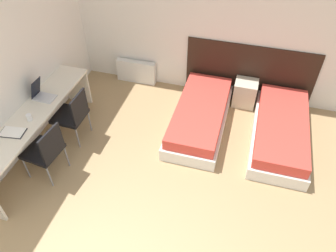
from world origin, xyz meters
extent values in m
cube|color=silver|center=(0.00, 3.95, 1.35)|extent=(5.35, 0.05, 2.70)
cube|color=silver|center=(-2.20, 1.96, 1.35)|extent=(0.05, 4.93, 2.70)
cube|color=black|center=(1.01, 3.91, 0.54)|extent=(2.27, 0.03, 1.08)
cube|color=silver|center=(0.35, 2.91, 0.11)|extent=(0.85, 1.94, 0.22)
cube|color=#CC3D33|center=(0.35, 2.91, 0.31)|extent=(0.77, 1.86, 0.19)
cube|color=silver|center=(1.66, 2.91, 0.11)|extent=(0.85, 1.94, 0.22)
cube|color=#CC3D33|center=(1.66, 2.91, 0.31)|extent=(0.77, 1.86, 0.19)
cube|color=beige|center=(1.01, 3.70, 0.24)|extent=(0.40, 0.36, 0.48)
cube|color=silver|center=(-1.13, 3.83, 0.23)|extent=(0.78, 0.12, 0.45)
cube|color=beige|center=(-1.92, 1.68, 0.70)|extent=(0.51, 2.58, 0.04)
cube|color=beige|center=(-1.92, 2.95, 0.34)|extent=(0.46, 0.04, 0.69)
cube|color=black|center=(-1.58, 2.07, 0.44)|extent=(0.47, 0.47, 0.05)
cube|color=black|center=(-1.37, 2.07, 0.68)|extent=(0.04, 0.42, 0.43)
cylinder|color=slate|center=(-1.79, 1.87, 0.21)|extent=(0.02, 0.02, 0.42)
cylinder|color=slate|center=(-1.78, 2.28, 0.21)|extent=(0.02, 0.02, 0.42)
cylinder|color=slate|center=(-1.38, 1.86, 0.21)|extent=(0.02, 0.02, 0.42)
cylinder|color=slate|center=(-1.38, 2.27, 0.21)|extent=(0.02, 0.02, 0.42)
cube|color=black|center=(-1.58, 1.29, 0.44)|extent=(0.52, 0.52, 0.05)
cube|color=black|center=(-1.37, 1.27, 0.68)|extent=(0.08, 0.42, 0.43)
cylinder|color=slate|center=(-1.81, 1.11, 0.21)|extent=(0.02, 0.02, 0.42)
cylinder|color=slate|center=(-1.76, 1.52, 0.21)|extent=(0.02, 0.02, 0.42)
cylinder|color=slate|center=(-1.41, 1.07, 0.21)|extent=(0.02, 0.02, 0.42)
cylinder|color=slate|center=(-1.36, 1.47, 0.21)|extent=(0.02, 0.02, 0.42)
cube|color=silver|center=(-1.94, 2.07, 0.73)|extent=(0.32, 0.23, 0.02)
cube|color=black|center=(-2.05, 2.07, 0.89)|extent=(0.11, 0.22, 0.30)
cube|color=black|center=(-1.95, 1.27, 0.73)|extent=(0.36, 0.26, 0.01)
cube|color=white|center=(-1.95, 1.27, 0.74)|extent=(0.34, 0.24, 0.01)
cylinder|color=white|center=(-1.87, 1.57, 0.77)|extent=(0.08, 0.08, 0.09)
camera|label=1|loc=(0.96, -1.22, 3.83)|focal=35.00mm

